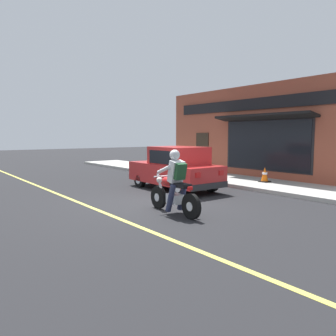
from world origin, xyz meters
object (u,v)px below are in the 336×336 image
object	(u,v)px
motorcycle_with_rider	(174,187)
traffic_cone	(265,175)
trash_bin	(165,160)
car_hatchback	(175,169)

from	to	relation	value
motorcycle_with_rider	traffic_cone	bearing A→B (deg)	14.11
traffic_cone	trash_bin	distance (m)	6.17
motorcycle_with_rider	car_hatchback	distance (m)	3.70
motorcycle_with_rider	trash_bin	world-z (taller)	motorcycle_with_rider
motorcycle_with_rider	traffic_cone	size ratio (longest dim) A/B	3.37
motorcycle_with_rider	car_hatchback	bearing A→B (deg)	50.44
car_hatchback	trash_bin	bearing A→B (deg)	56.50
car_hatchback	trash_bin	xyz separation A→B (m)	(3.15, 4.76, -0.13)
traffic_cone	motorcycle_with_rider	bearing A→B (deg)	-165.89
traffic_cone	trash_bin	world-z (taller)	trash_bin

